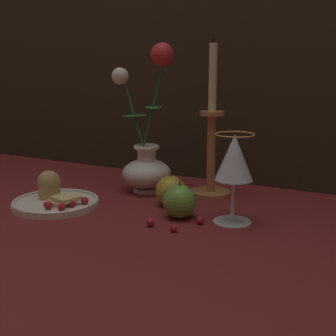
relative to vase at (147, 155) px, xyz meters
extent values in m
plane|color=maroon|center=(0.10, -0.11, -0.10)|extent=(2.40, 2.40, 0.00)
cylinder|color=silver|center=(0.00, 0.00, -0.09)|extent=(0.07, 0.07, 0.01)
ellipsoid|color=silver|center=(0.00, 0.00, -0.05)|extent=(0.12, 0.12, 0.07)
cylinder|color=silver|center=(0.00, 0.00, 0.00)|extent=(0.05, 0.05, 0.04)
torus|color=silver|center=(0.00, 0.00, 0.02)|extent=(0.07, 0.07, 0.01)
cylinder|color=#23662D|center=(-0.04, 0.00, 0.11)|extent=(0.07, 0.02, 0.18)
ellipsoid|color=#23662D|center=(-0.03, 0.00, 0.10)|extent=(0.07, 0.08, 0.00)
sphere|color=silver|center=(-0.07, -0.01, 0.19)|extent=(0.04, 0.04, 0.04)
cylinder|color=#23662D|center=(0.03, -0.01, 0.13)|extent=(0.06, 0.02, 0.23)
ellipsoid|color=#23662D|center=(0.02, -0.01, 0.12)|extent=(0.07, 0.08, 0.00)
sphere|color=red|center=(0.05, -0.01, 0.24)|extent=(0.06, 0.06, 0.06)
cylinder|color=silver|center=(-0.13, -0.20, -0.09)|extent=(0.20, 0.20, 0.01)
torus|color=silver|center=(-0.13, -0.20, -0.08)|extent=(0.20, 0.20, 0.01)
cylinder|color=tan|center=(-0.16, -0.18, -0.07)|extent=(0.05, 0.05, 0.04)
sphere|color=tan|center=(-0.16, -0.18, -0.05)|extent=(0.05, 0.05, 0.05)
cube|color=#DBBC7A|center=(-0.11, -0.21, -0.08)|extent=(0.05, 0.05, 0.01)
cube|color=#DBBC7A|center=(-0.09, -0.21, -0.07)|extent=(0.06, 0.06, 0.01)
sphere|color=#AD192D|center=(-0.10, -0.25, -0.08)|extent=(0.02, 0.02, 0.02)
sphere|color=#AD192D|center=(-0.07, -0.25, -0.08)|extent=(0.02, 0.02, 0.02)
sphere|color=#AD192D|center=(-0.07, -0.22, -0.08)|extent=(0.02, 0.02, 0.02)
sphere|color=#AD192D|center=(-0.05, -0.19, -0.08)|extent=(0.02, 0.02, 0.02)
cylinder|color=silver|center=(0.27, -0.12, -0.09)|extent=(0.08, 0.08, 0.00)
cylinder|color=silver|center=(0.27, -0.12, -0.05)|extent=(0.01, 0.01, 0.09)
cone|color=silver|center=(0.27, -0.12, 0.04)|extent=(0.08, 0.08, 0.09)
cone|color=#E5CC66|center=(0.27, -0.12, 0.03)|extent=(0.07, 0.07, 0.07)
torus|color=gold|center=(0.27, -0.12, 0.09)|extent=(0.08, 0.08, 0.00)
cylinder|color=#B77042|center=(0.15, 0.05, -0.09)|extent=(0.10, 0.10, 0.01)
cylinder|color=#B77042|center=(0.15, 0.05, 0.01)|extent=(0.02, 0.02, 0.19)
cylinder|color=#B77042|center=(0.15, 0.05, 0.11)|extent=(0.06, 0.06, 0.01)
cylinder|color=beige|center=(0.15, 0.05, 0.19)|extent=(0.02, 0.02, 0.16)
cylinder|color=black|center=(0.15, 0.05, 0.28)|extent=(0.00, 0.00, 0.01)
sphere|color=#B2932D|center=(0.11, -0.08, -0.06)|extent=(0.07, 0.07, 0.07)
cylinder|color=#4C3319|center=(0.11, -0.08, -0.02)|extent=(0.00, 0.00, 0.01)
sphere|color=#669938|center=(0.16, -0.14, -0.06)|extent=(0.07, 0.07, 0.07)
cylinder|color=#4C3319|center=(0.16, -0.14, -0.02)|extent=(0.00, 0.00, 0.01)
sphere|color=#AD192D|center=(0.19, -0.23, -0.09)|extent=(0.02, 0.02, 0.02)
sphere|color=#AD192D|center=(0.22, -0.16, -0.09)|extent=(0.02, 0.02, 0.02)
sphere|color=#AD192D|center=(0.14, -0.22, -0.09)|extent=(0.02, 0.02, 0.02)
camera|label=1|loc=(0.58, -0.99, 0.23)|focal=50.00mm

